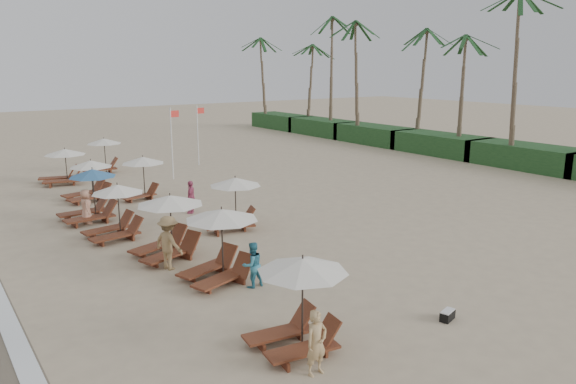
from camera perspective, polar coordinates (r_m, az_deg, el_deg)
ground at (r=20.10m, az=7.09°, el=-7.02°), size 160.00×160.00×0.00m
shrub_hedge at (r=45.31m, az=15.70°, el=4.86°), size 3.20×53.00×1.60m
palm_row at (r=45.52m, az=15.44°, el=16.43°), size 7.00×52.00×12.30m
lounger_station_0 at (r=13.56m, az=0.83°, el=-11.51°), size 2.52×2.27×2.33m
lounger_station_1 at (r=17.84m, az=-7.55°, el=-5.55°), size 2.73×2.42×2.38m
lounger_station_2 at (r=20.39m, az=-12.78°, el=-3.59°), size 2.83×2.58×2.29m
lounger_station_3 at (r=23.18m, az=-17.87°, el=-2.18°), size 2.54×2.09×2.21m
lounger_station_4 at (r=26.16m, az=-20.25°, el=-0.70°), size 2.66×2.09×2.36m
lounger_station_5 at (r=30.21m, az=-20.32°, el=1.02°), size 2.66×2.27×2.09m
lounger_station_6 at (r=35.07m, az=-22.63°, el=2.44°), size 2.83×2.57×2.08m
inland_station_0 at (r=23.23m, az=-5.81°, el=-0.85°), size 2.83×2.24×2.22m
inland_station_1 at (r=29.53m, az=-15.10°, el=2.02°), size 2.59×2.24×2.22m
inland_station_2 at (r=37.80m, az=-18.92°, el=3.85°), size 2.85×2.24×2.22m
beachgoer_near at (r=12.75m, az=3.00°, el=-15.49°), size 0.58×0.40×1.55m
beachgoer_mid_a at (r=17.38m, az=-3.76°, el=-7.61°), size 0.74×0.59×1.48m
beachgoer_mid_b at (r=19.20m, az=-12.39°, el=-5.21°), size 1.07×1.39×1.90m
beachgoer_far_a at (r=26.31m, az=-10.11°, el=-0.51°), size 0.86×0.98×1.59m
beachgoer_far_b at (r=25.82m, az=-20.39°, el=-1.43°), size 0.64×0.84×1.55m
duffel_bag at (r=16.05m, az=16.36°, el=-12.27°), size 0.56×0.39×0.28m
flag_pole_near at (r=34.28m, az=-12.04°, el=5.37°), size 0.59×0.08×4.43m
flag_pole_far at (r=38.95m, az=-9.39°, el=6.22°), size 0.60×0.08×4.24m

